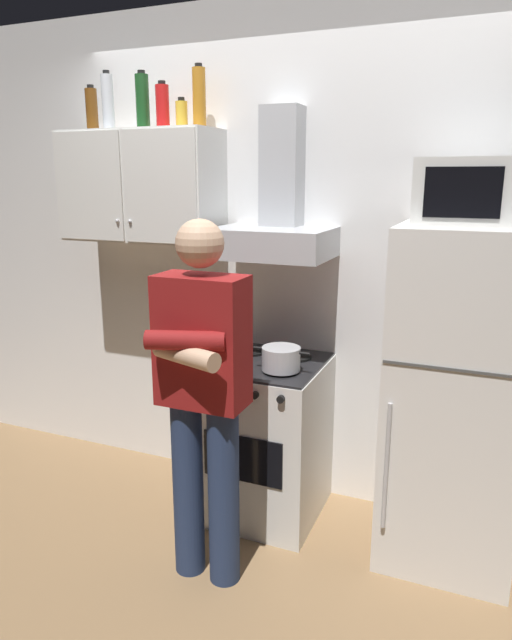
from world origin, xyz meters
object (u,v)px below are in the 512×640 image
bottle_wine_green (143,102)px  bottle_liquor_amber (199,98)px  upper_cabinet (141,186)px  refrigerator (456,399)px  person_standing (203,393)px  microwave (475,192)px  bottle_beer_brown (92,110)px  stove_oven (265,437)px  bottle_vodka_clear (108,102)px  bottle_soda_red (163,107)px  range_hood (275,218)px  cooking_pot (281,358)px  bottle_spice_jar (182,114)px

bottle_wine_green → bottle_liquor_amber: 0.34m
upper_cabinet → bottle_liquor_amber: (0.35, 0.04, 0.45)m
refrigerator → person_standing: person_standing is taller
person_standing → microwave: bearing=32.0°
refrigerator → bottle_liquor_amber: bottle_liquor_amber is taller
upper_cabinet → bottle_beer_brown: size_ratio=3.60×
person_standing → refrigerator: bearing=31.2°
stove_oven → bottle_vodka_clear: bottle_vodka_clear is taller
bottle_soda_red → stove_oven: bearing=-12.7°
upper_cabinet → range_hood: range_hood is taller
range_hood → cooking_pot: 0.72m
stove_oven → bottle_spice_jar: 1.78m
stove_oven → bottle_wine_green: bottle_wine_green is taller
cooking_pot → bottle_spice_jar: bearing=157.4°
upper_cabinet → refrigerator: (1.75, -0.12, -0.95)m
bottle_wine_green → bottle_soda_red: bearing=-3.6°
microwave → bottle_wine_green: size_ratio=1.58×
bottle_vodka_clear → bottle_beer_brown: size_ratio=1.23×
bottle_soda_red → bottle_wine_green: (-0.13, 0.01, 0.03)m
bottle_beer_brown → stove_oven: bearing=-7.7°
bottle_beer_brown → bottle_soda_red: bottle_beer_brown is taller
upper_cabinet → microwave: 1.75m
upper_cabinet → bottle_wine_green: size_ratio=2.96×
microwave → bottle_vodka_clear: bottle_vodka_clear is taller
microwave → person_standing: size_ratio=0.29×
stove_oven → refrigerator: size_ratio=0.55×
bottle_spice_jar → bottle_liquor_amber: 0.13m
person_standing → bottle_wine_green: (-0.73, 0.76, 1.29)m
bottle_liquor_amber → bottle_spice_jar: bearing=-176.9°
microwave → bottle_beer_brown: size_ratio=1.92×
bottle_beer_brown → bottle_wine_green: size_ratio=0.82×
microwave → bottle_liquor_amber: (-1.40, 0.15, 0.46)m
cooking_pot → bottle_wine_green: 1.58m
bottle_liquor_amber → microwave: bearing=-6.2°
bottle_spice_jar → bottle_wine_green: bottle_wine_green is taller
bottle_vodka_clear → bottle_liquor_amber: 0.53m
upper_cabinet → microwave: (1.75, -0.11, -0.01)m
stove_oven → bottle_spice_jar: bottle_spice_jar is taller
refrigerator → microwave: (-0.00, 0.02, 0.94)m
microwave → bottle_spice_jar: (-1.50, 0.14, 0.38)m
upper_cabinet → bottle_vodka_clear: bottle_vodka_clear is taller
upper_cabinet → cooking_pot: size_ratio=3.09×
cooking_pot → bottle_spice_jar: bottle_spice_jar is taller
microwave → person_standing: microwave is taller
bottle_soda_red → bottle_liquor_amber: bearing=6.0°
upper_cabinet → bottle_soda_red: bottle_soda_red is taller
upper_cabinet → person_standing: (0.75, -0.73, -0.85)m
upper_cabinet → bottle_wine_green: (0.02, 0.03, 0.45)m
bottle_vodka_clear → person_standing: bearing=-37.4°
range_hood → bottle_soda_red: (-0.66, 0.02, 0.57)m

